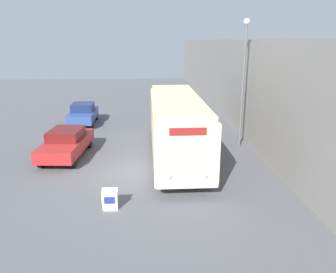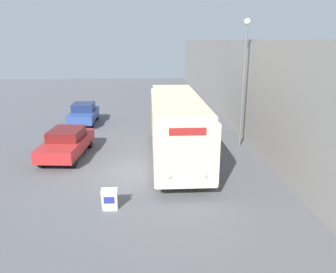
{
  "view_description": "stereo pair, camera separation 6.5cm",
  "coord_description": "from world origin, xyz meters",
  "px_view_note": "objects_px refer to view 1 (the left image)",
  "views": [
    {
      "loc": [
        0.45,
        -14.59,
        6.11
      ],
      "look_at": [
        1.35,
        -0.32,
        1.89
      ],
      "focal_mm": 35.0,
      "sensor_mm": 36.0,
      "label": 1
    },
    {
      "loc": [
        0.52,
        -14.6,
        6.11
      ],
      "look_at": [
        1.35,
        -0.32,
        1.89
      ],
      "focal_mm": 35.0,
      "sensor_mm": 36.0,
      "label": 2
    }
  ],
  "objects_px": {
    "vintage_bus": "(176,124)",
    "parked_car_mid": "(83,114)",
    "streetlamp": "(244,68)",
    "parked_car_near": "(66,143)",
    "sign_board": "(110,200)"
  },
  "relations": [
    {
      "from": "sign_board",
      "to": "parked_car_near",
      "type": "height_order",
      "value": "parked_car_near"
    },
    {
      "from": "parked_car_mid",
      "to": "sign_board",
      "type": "bearing_deg",
      "value": -76.64
    },
    {
      "from": "sign_board",
      "to": "vintage_bus",
      "type": "bearing_deg",
      "value": 62.32
    },
    {
      "from": "sign_board",
      "to": "streetlamp",
      "type": "distance_m",
      "value": 10.95
    },
    {
      "from": "vintage_bus",
      "to": "streetlamp",
      "type": "xyz_separation_m",
      "value": [
        3.94,
        1.73,
        2.77
      ]
    },
    {
      "from": "parked_car_mid",
      "to": "streetlamp",
      "type": "bearing_deg",
      "value": -31.06
    },
    {
      "from": "parked_car_near",
      "to": "parked_car_mid",
      "type": "height_order",
      "value": "parked_car_mid"
    },
    {
      "from": "vintage_bus",
      "to": "parked_car_near",
      "type": "distance_m",
      "value": 6.04
    },
    {
      "from": "parked_car_near",
      "to": "parked_car_mid",
      "type": "bearing_deg",
      "value": 98.36
    },
    {
      "from": "sign_board",
      "to": "streetlamp",
      "type": "relative_size",
      "value": 0.12
    },
    {
      "from": "parked_car_near",
      "to": "sign_board",
      "type": "bearing_deg",
      "value": -59.23
    },
    {
      "from": "vintage_bus",
      "to": "parked_car_mid",
      "type": "distance_m",
      "value": 10.06
    },
    {
      "from": "sign_board",
      "to": "parked_car_near",
      "type": "bearing_deg",
      "value": 115.92
    },
    {
      "from": "streetlamp",
      "to": "parked_car_mid",
      "type": "distance_m",
      "value": 12.52
    },
    {
      "from": "parked_car_near",
      "to": "streetlamp",
      "type": "bearing_deg",
      "value": 12.25
    }
  ]
}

